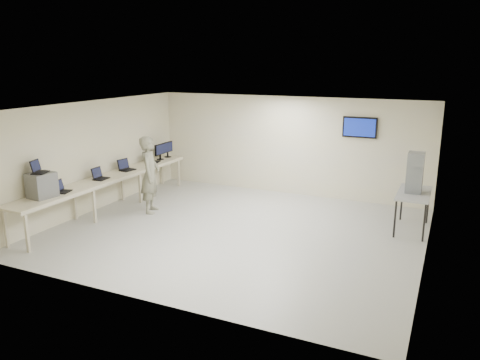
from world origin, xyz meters
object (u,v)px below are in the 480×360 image
at_px(workbench, 109,180).
at_px(equipment_box, 42,185).
at_px(side_table, 414,195).
at_px(soldier, 150,175).

xyz_separation_m(workbench, equipment_box, (-0.06, -2.05, 0.34)).
relative_size(workbench, equipment_box, 11.15).
bearing_deg(side_table, soldier, -167.64).
bearing_deg(side_table, workbench, -166.49).
relative_size(workbench, soldier, 3.08).
height_order(workbench, equipment_box, equipment_box).
xyz_separation_m(workbench, soldier, (1.02, 0.38, 0.15)).
distance_m(equipment_box, soldier, 2.66).
bearing_deg(workbench, side_table, 13.51).
distance_m(workbench, equipment_box, 2.08).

